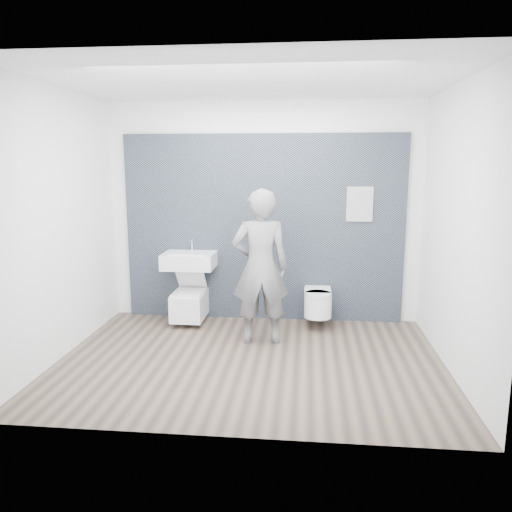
# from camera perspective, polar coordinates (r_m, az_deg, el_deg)

# --- Properties ---
(ground) EXTENTS (4.00, 4.00, 0.00)m
(ground) POSITION_cam_1_polar(r_m,az_deg,el_deg) (5.34, -0.67, -11.80)
(ground) COLOR brown
(ground) RESTS_ON ground
(room_shell) EXTENTS (4.00, 4.00, 4.00)m
(room_shell) POSITION_cam_1_polar(r_m,az_deg,el_deg) (4.95, -0.72, 7.16)
(room_shell) COLOR white
(room_shell) RESTS_ON ground
(tile_wall) EXTENTS (3.60, 0.06, 2.40)m
(tile_wall) POSITION_cam_1_polar(r_m,az_deg,el_deg) (6.72, 0.76, -7.04)
(tile_wall) COLOR black
(tile_wall) RESTS_ON ground
(washbasin) EXTENTS (0.65, 0.49, 0.49)m
(washbasin) POSITION_cam_1_polar(r_m,az_deg,el_deg) (6.40, -7.65, -0.46)
(washbasin) COLOR white
(washbasin) RESTS_ON ground
(toilet_square) EXTENTS (0.39, 0.57, 0.69)m
(toilet_square) POSITION_cam_1_polar(r_m,az_deg,el_deg) (6.49, -7.61, -5.39)
(toilet_square) COLOR white
(toilet_square) RESTS_ON ground
(toilet_rounded) EXTENTS (0.34, 0.57, 0.31)m
(toilet_rounded) POSITION_cam_1_polar(r_m,az_deg,el_deg) (6.30, 7.06, -5.29)
(toilet_rounded) COLOR white
(toilet_rounded) RESTS_ON ground
(info_placard) EXTENTS (0.32, 0.03, 0.43)m
(info_placard) POSITION_cam_1_polar(r_m,az_deg,el_deg) (6.68, 11.27, -7.34)
(info_placard) COLOR white
(info_placard) RESTS_ON ground
(visitor) EXTENTS (0.70, 0.51, 1.76)m
(visitor) POSITION_cam_1_polar(r_m,az_deg,el_deg) (5.61, 0.51, -1.28)
(visitor) COLOR gray
(visitor) RESTS_ON ground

